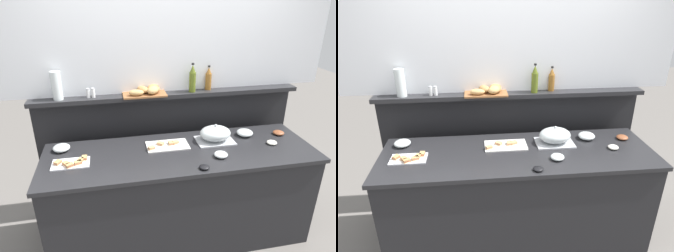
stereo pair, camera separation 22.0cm
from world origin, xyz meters
The scene contains 19 objects.
ground_plane centered at (0.00, 0.60, 0.00)m, with size 12.00×12.00×0.00m, color slate.
buffet_counter centered at (0.00, 0.00, 0.46)m, with size 2.35×0.75×0.91m.
back_ledge_unit centered at (0.00, 0.55, 0.68)m, with size 2.58×0.22×1.30m.
upper_wall_panel centered at (0.00, 0.58, 1.95)m, with size 3.18×0.08×1.30m, color white.
sandwich_platter_side centered at (-0.91, -0.03, 0.93)m, with size 0.29×0.17×0.04m.
sandwich_platter_rear centered at (-0.10, 0.12, 0.92)m, with size 0.37×0.21×0.04m.
serving_cloche centered at (0.35, 0.13, 0.99)m, with size 0.34×0.24×0.17m.
glass_bowl_large centered at (0.30, -0.16, 0.93)m, with size 0.11×0.11×0.05m.
glass_bowl_medium centered at (0.67, 0.19, 0.94)m, with size 0.15×0.15×0.06m.
glass_bowl_small centered at (-1.01, 0.22, 0.94)m, with size 0.15×0.15×0.06m.
condiment_bowl_dark centered at (0.11, -0.30, 0.93)m, with size 0.08×0.08×0.03m, color black.
condiment_bowl_teal centered at (0.84, -0.03, 0.93)m, with size 0.09×0.09×0.03m, color silver.
condiment_bowl_red centered at (1.00, 0.14, 0.93)m, with size 0.11×0.11×0.04m, color brown.
olive_oil_bottle centered at (0.21, 0.47, 1.42)m, with size 0.06×0.06×0.28m.
vinegar_bottle_amber centered at (0.39, 0.51, 1.40)m, with size 0.06×0.06×0.24m.
salt_shaker centered at (-0.76, 0.48, 1.34)m, with size 0.03×0.03×0.09m.
pepper_shaker centered at (-0.71, 0.48, 1.34)m, with size 0.03×0.03×0.09m.
bread_basket centered at (-0.22, 0.47, 1.33)m, with size 0.40×0.28×0.08m.
water_carafe centered at (-1.02, 0.48, 1.42)m, with size 0.09×0.09×0.26m, color silver.
Camera 1 is at (-0.56, -2.19, 2.16)m, focal length 31.90 mm.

